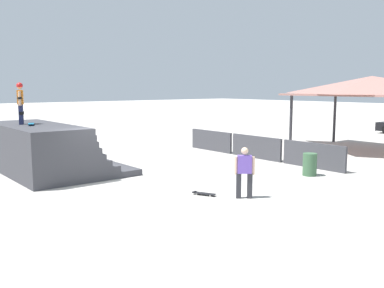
{
  "coord_description": "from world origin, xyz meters",
  "views": [
    {
      "loc": [
        12.77,
        -6.88,
        3.31
      ],
      "look_at": [
        -0.49,
        3.87,
        1.04
      ],
      "focal_mm": 40.0,
      "sensor_mm": 36.0,
      "label": 1
    }
  ],
  "objects_px": {
    "skater_on_deck": "(20,100)",
    "skateboard_on_ground": "(203,193)",
    "bystander_walking": "(244,170)",
    "trash_bin": "(310,164)",
    "skateboard_on_deck": "(31,124)"
  },
  "relations": [
    {
      "from": "skater_on_deck",
      "to": "skateboard_on_ground",
      "type": "relative_size",
      "value": 2.08
    },
    {
      "from": "bystander_walking",
      "to": "trash_bin",
      "type": "height_order",
      "value": "bystander_walking"
    },
    {
      "from": "skater_on_deck",
      "to": "skateboard_on_deck",
      "type": "bearing_deg",
      "value": 32.52
    },
    {
      "from": "skateboard_on_ground",
      "to": "trash_bin",
      "type": "xyz_separation_m",
      "value": [
        0.27,
        5.04,
        0.37
      ]
    },
    {
      "from": "skateboard_on_deck",
      "to": "trash_bin",
      "type": "xyz_separation_m",
      "value": [
        6.72,
        8.05,
        -1.53
      ]
    },
    {
      "from": "skater_on_deck",
      "to": "bystander_walking",
      "type": "height_order",
      "value": "skater_on_deck"
    },
    {
      "from": "skateboard_on_deck",
      "to": "skateboard_on_ground",
      "type": "bearing_deg",
      "value": 45.46
    },
    {
      "from": "skateboard_on_deck",
      "to": "trash_bin",
      "type": "height_order",
      "value": "skateboard_on_deck"
    },
    {
      "from": "skateboard_on_deck",
      "to": "skateboard_on_ground",
      "type": "height_order",
      "value": "skateboard_on_deck"
    },
    {
      "from": "skateboard_on_ground",
      "to": "trash_bin",
      "type": "relative_size",
      "value": 0.91
    },
    {
      "from": "skater_on_deck",
      "to": "bystander_walking",
      "type": "bearing_deg",
      "value": 46.83
    },
    {
      "from": "skater_on_deck",
      "to": "skateboard_on_deck",
      "type": "relative_size",
      "value": 1.91
    },
    {
      "from": "skater_on_deck",
      "to": "bystander_walking",
      "type": "xyz_separation_m",
      "value": [
        8.17,
        3.87,
        -1.95
      ]
    },
    {
      "from": "skater_on_deck",
      "to": "skateboard_on_deck",
      "type": "xyz_separation_m",
      "value": [
        0.69,
        0.13,
        -0.86
      ]
    },
    {
      "from": "skater_on_deck",
      "to": "trash_bin",
      "type": "height_order",
      "value": "skater_on_deck"
    }
  ]
}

